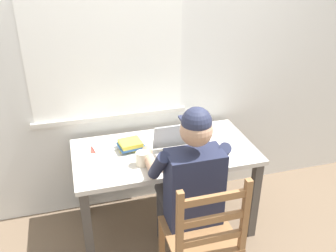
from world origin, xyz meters
TOP-DOWN VIEW (x-y plane):
  - ground_plane at (0.00, 0.00)m, footprint 8.00×8.00m
  - back_wall at (-0.01, 0.43)m, footprint 6.00×0.08m
  - desk at (0.00, 0.00)m, footprint 1.33×0.70m
  - seated_person at (0.04, -0.42)m, footprint 0.50×0.60m
  - wooden_chair at (0.04, -0.70)m, footprint 0.42×0.42m
  - laptop at (0.08, -0.12)m, footprint 0.33×0.31m
  - computer_mouse at (0.34, -0.21)m, footprint 0.06×0.10m
  - coffee_mug_white at (-0.20, -0.15)m, footprint 0.12×0.08m
  - coffee_mug_dark at (0.28, 0.20)m, footprint 0.12×0.08m
  - book_stack_main at (-0.24, 0.08)m, footprint 0.20×0.17m
  - paper_pile_near_laptop at (-0.38, 0.16)m, footprint 0.27×0.18m
  - landscape_photo_print at (-0.46, 0.14)m, footprint 0.14×0.10m

SIDE VIEW (x-z plane):
  - ground_plane at x=0.00m, z-range 0.00..0.00m
  - wooden_chair at x=0.04m, z-range -0.01..0.95m
  - desk at x=0.00m, z-range 0.25..0.95m
  - seated_person at x=0.04m, z-range 0.07..1.33m
  - landscape_photo_print at x=-0.46m, z-range 0.70..0.70m
  - paper_pile_near_laptop at x=-0.38m, z-range 0.70..0.71m
  - computer_mouse at x=0.34m, z-range 0.70..0.74m
  - book_stack_main at x=-0.24m, z-range 0.70..0.77m
  - coffee_mug_white at x=-0.20m, z-range 0.70..0.80m
  - coffee_mug_dark at x=0.28m, z-range 0.70..0.80m
  - laptop at x=0.08m, z-range 0.64..0.87m
  - back_wall at x=-0.01m, z-range 0.00..2.60m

